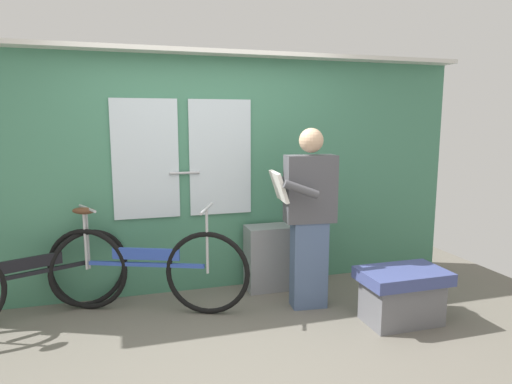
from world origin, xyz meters
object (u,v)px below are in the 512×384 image
at_px(bicycle_near_door, 146,269).
at_px(passenger_reading_newspaper, 309,215).
at_px(trash_bin_by_wall, 268,258).
at_px(bench_seat_corner, 402,294).
at_px(bicycle_leaning_behind, 27,279).

height_order(bicycle_near_door, passenger_reading_newspaper, passenger_reading_newspaper).
xyz_separation_m(trash_bin_by_wall, bench_seat_corner, (0.83, -1.03, -0.08)).
bearing_deg(bicycle_leaning_behind, bicycle_near_door, -26.70).
relative_size(bicycle_leaning_behind, passenger_reading_newspaper, 1.00).
height_order(passenger_reading_newspaper, trash_bin_by_wall, passenger_reading_newspaper).
distance_m(bicycle_leaning_behind, trash_bin_by_wall, 2.13).
bearing_deg(trash_bin_by_wall, passenger_reading_newspaper, -67.75).
bearing_deg(bicycle_leaning_behind, bench_seat_corner, -39.78).
xyz_separation_m(bicycle_near_door, passenger_reading_newspaper, (1.39, -0.30, 0.45)).
height_order(passenger_reading_newspaper, bench_seat_corner, passenger_reading_newspaper).
relative_size(bicycle_leaning_behind, bench_seat_corner, 2.27).
bearing_deg(trash_bin_by_wall, bench_seat_corner, -51.40).
relative_size(bicycle_near_door, trash_bin_by_wall, 2.66).
distance_m(passenger_reading_newspaper, bench_seat_corner, 1.01).
bearing_deg(bench_seat_corner, passenger_reading_newspaper, 139.56).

